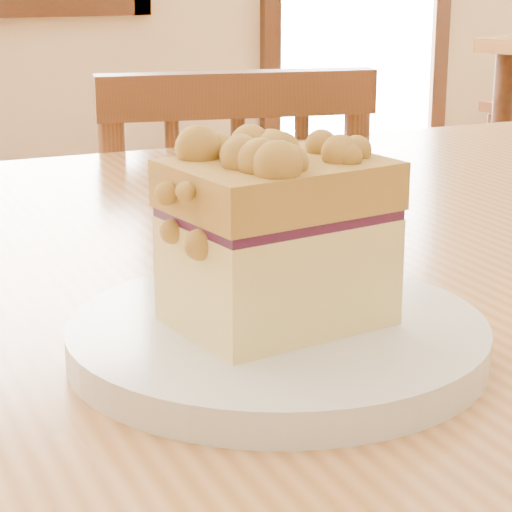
{
  "coord_description": "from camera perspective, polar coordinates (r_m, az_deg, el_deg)",
  "views": [
    {
      "loc": [
        -0.28,
        -0.63,
        0.96
      ],
      "look_at": [
        -0.06,
        -0.12,
        0.8
      ],
      "focal_mm": 70.0,
      "sensor_mm": 36.0,
      "label": 1
    }
  ],
  "objects": [
    {
      "name": "cake_slice",
      "position": [
        0.54,
        1.18,
        1.7
      ],
      "size": [
        0.13,
        0.1,
        0.11
      ],
      "rotation": [
        0.0,
        0.0,
        0.17
      ],
      "color": "#FFDE90",
      "rests_on": "plate"
    },
    {
      "name": "plate",
      "position": [
        0.56,
        1.22,
        -4.75
      ],
      "size": [
        0.24,
        0.24,
        0.02
      ],
      "color": "white",
      "rests_on": "cafe_table_main"
    },
    {
      "name": "cafe_table_main",
      "position": [
        0.83,
        5.93,
        -4.78
      ],
      "size": [
        1.34,
        0.9,
        0.75
      ],
      "rotation": [
        0.0,
        0.0,
        0.01
      ],
      "color": "tan",
      "rests_on": "ground"
    },
    {
      "name": "cafe_chair_main",
      "position": [
        1.45,
        -2.13,
        -5.19
      ],
      "size": [
        0.44,
        0.44,
        0.84
      ],
      "rotation": [
        0.0,
        0.0,
        2.96
      ],
      "color": "brown",
      "rests_on": "ground"
    }
  ]
}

